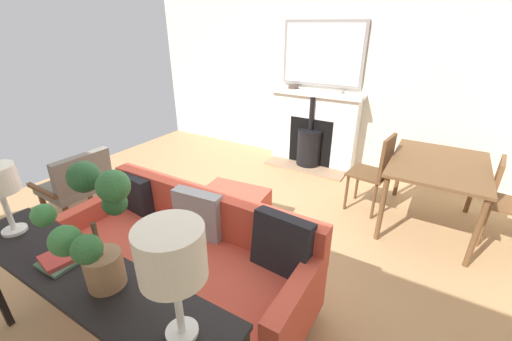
# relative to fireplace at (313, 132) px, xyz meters

# --- Properties ---
(ground_plane) EXTENTS (4.85, 5.66, 0.01)m
(ground_plane) POSITION_rel_fireplace_xyz_m (2.20, -0.14, -0.50)
(ground_plane) COLOR tan
(wall_left) EXTENTS (0.12, 5.66, 2.87)m
(wall_left) POSITION_rel_fireplace_xyz_m (-0.23, -0.14, 0.93)
(wall_left) COLOR silver
(wall_left) RESTS_ON ground
(fireplace) EXTENTS (0.59, 1.36, 1.11)m
(fireplace) POSITION_rel_fireplace_xyz_m (0.00, 0.00, 0.00)
(fireplace) COLOR #9E7A5B
(fireplace) RESTS_ON ground
(mirror_over_mantel) EXTENTS (0.04, 1.18, 0.87)m
(mirror_over_mantel) POSITION_rel_fireplace_xyz_m (-0.14, 0.00, 1.11)
(mirror_over_mantel) COLOR gray
(mantel_bowl_near) EXTENTS (0.15, 0.15, 0.05)m
(mantel_bowl_near) POSITION_rel_fireplace_xyz_m (-0.05, -0.38, 0.64)
(mantel_bowl_near) COLOR #47382D
(mantel_bowl_near) RESTS_ON fireplace
(mantel_bowl_far) EXTENTS (0.12, 0.12, 0.04)m
(mantel_bowl_far) POSITION_rel_fireplace_xyz_m (-0.05, 0.33, 0.63)
(mantel_bowl_far) COLOR #9E9384
(mantel_bowl_far) RESTS_ON fireplace
(sofa) EXTENTS (0.80, 2.01, 0.85)m
(sofa) POSITION_rel_fireplace_xyz_m (2.97, 0.17, -0.14)
(sofa) COLOR #B2B2B7
(sofa) RESTS_ON ground
(ottoman) EXTENTS (0.71, 0.74, 0.39)m
(ottoman) POSITION_rel_fireplace_xyz_m (2.06, -0.08, -0.26)
(ottoman) COLOR #B2B2B7
(ottoman) RESTS_ON ground
(armchair_accent) EXTENTS (0.69, 0.60, 0.79)m
(armchair_accent) POSITION_rel_fireplace_xyz_m (2.75, -1.60, -0.06)
(armchair_accent) COLOR brown
(armchair_accent) RESTS_ON ground
(console_table) EXTENTS (0.38, 1.89, 0.80)m
(console_table) POSITION_rel_fireplace_xyz_m (3.73, 0.17, 0.21)
(console_table) COLOR black
(console_table) RESTS_ON ground
(table_lamp_far_end) EXTENTS (0.26, 0.26, 0.54)m
(table_lamp_far_end) POSITION_rel_fireplace_xyz_m (3.73, 0.88, 0.71)
(table_lamp_far_end) COLOR white
(table_lamp_far_end) RESTS_ON console_table
(potted_plant) EXTENTS (0.36, 0.43, 0.62)m
(potted_plant) POSITION_rel_fireplace_xyz_m (3.71, 0.35, 0.64)
(potted_plant) COLOR #99704C
(potted_plant) RESTS_ON console_table
(book_stack) EXTENTS (0.24, 0.21, 0.04)m
(book_stack) POSITION_rel_fireplace_xyz_m (3.73, -0.01, 0.32)
(book_stack) COLOR #4C7056
(book_stack) RESTS_ON console_table
(dining_table) EXTENTS (1.16, 0.88, 0.74)m
(dining_table) POSITION_rel_fireplace_xyz_m (0.94, 1.70, 0.15)
(dining_table) COLOR brown
(dining_table) RESTS_ON ground
(dining_chair_near_fireplace) EXTENTS (0.45, 0.45, 0.92)m
(dining_chair_near_fireplace) POSITION_rel_fireplace_xyz_m (0.95, 1.13, 0.04)
(dining_chair_near_fireplace) COLOR brown
(dining_chair_near_fireplace) RESTS_ON ground
(dining_chair_by_back_wall) EXTENTS (0.44, 0.44, 0.86)m
(dining_chair_by_back_wall) POSITION_rel_fireplace_xyz_m (0.93, 2.28, 0.01)
(dining_chair_by_back_wall) COLOR brown
(dining_chair_by_back_wall) RESTS_ON ground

